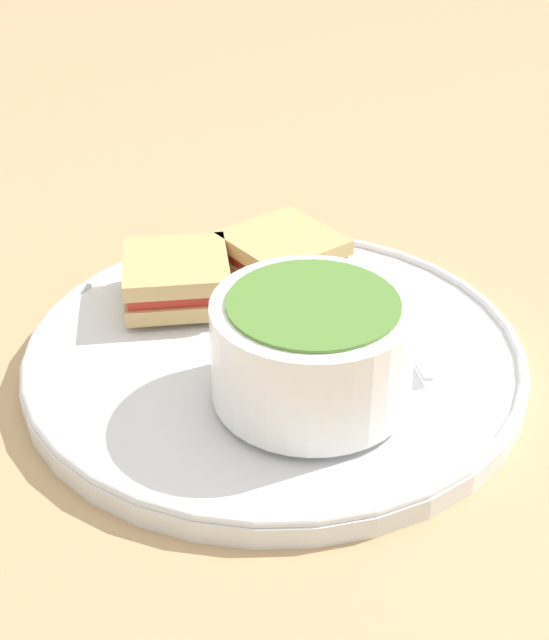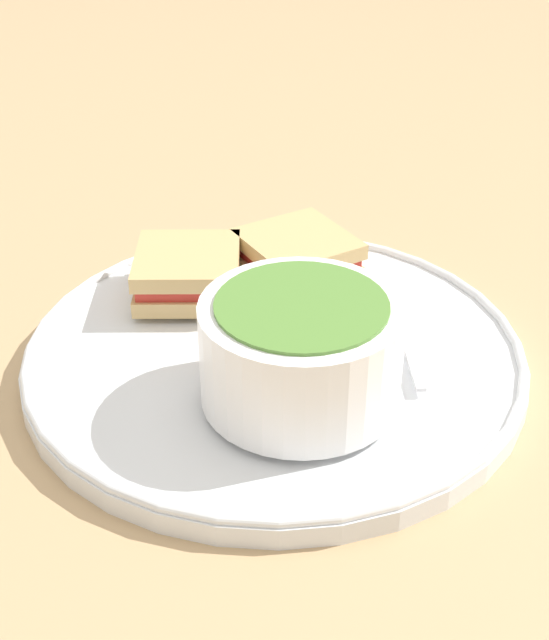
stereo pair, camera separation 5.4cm
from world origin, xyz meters
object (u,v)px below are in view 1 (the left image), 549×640
Objects in this scene: soup_bowl at (312,348)px; sandwich_half_far at (177,278)px; spoon at (391,305)px; sandwich_half_near at (283,255)px.

soup_bowl reaches higher than sandwich_half_far.
soup_bowl is at bearing -171.40° from sandwich_half_far.
sandwich_half_far is (0.09, 0.11, 0.01)m from spoon.
soup_bowl is 0.11m from spoon.
sandwich_half_near and sandwich_half_far have the same top height.
sandwich_half_near is (0.08, 0.04, 0.01)m from spoon.
spoon is 1.31× the size of sandwich_half_near.
spoon is at bearing -126.85° from sandwich_half_far.
soup_bowl is 1.42× the size of sandwich_half_near.
soup_bowl is 0.14m from sandwich_half_far.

